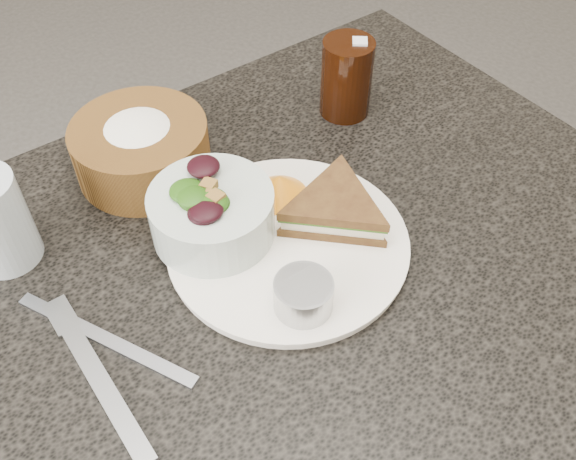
% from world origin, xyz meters
% --- Properties ---
extents(dining_table, '(1.00, 0.70, 0.75)m').
position_xyz_m(dining_table, '(0.00, 0.00, 0.38)').
color(dining_table, black).
rests_on(dining_table, floor).
extents(dinner_plate, '(0.28, 0.28, 0.01)m').
position_xyz_m(dinner_plate, '(0.05, 0.01, 0.76)').
color(dinner_plate, white).
rests_on(dinner_plate, dining_table).
extents(sandwich, '(0.21, 0.21, 0.04)m').
position_xyz_m(sandwich, '(0.11, 0.00, 0.78)').
color(sandwich, '#543A19').
rests_on(sandwich, dinner_plate).
extents(salad_bowl, '(0.16, 0.16, 0.08)m').
position_xyz_m(salad_bowl, '(-0.01, 0.07, 0.80)').
color(salad_bowl, '#B8C8BF').
rests_on(salad_bowl, dinner_plate).
extents(dressing_ramekin, '(0.07, 0.07, 0.04)m').
position_xyz_m(dressing_ramekin, '(0.01, -0.08, 0.78)').
color(dressing_ramekin, '#A2A4A5').
rests_on(dressing_ramekin, dinner_plate).
extents(orange_wedge, '(0.10, 0.10, 0.03)m').
position_xyz_m(orange_wedge, '(0.08, 0.07, 0.78)').
color(orange_wedge, orange).
rests_on(orange_wedge, dinner_plate).
extents(fork, '(0.02, 0.20, 0.01)m').
position_xyz_m(fork, '(-0.20, -0.03, 0.75)').
color(fork, '#94979C').
rests_on(fork, dining_table).
extents(knife, '(0.11, 0.21, 0.00)m').
position_xyz_m(knife, '(-0.18, 0.02, 0.75)').
color(knife, '#979AA4').
rests_on(knife, dining_table).
extents(bread_basket, '(0.20, 0.20, 0.10)m').
position_xyz_m(bread_basket, '(-0.02, 0.22, 0.80)').
color(bread_basket, brown).
rests_on(bread_basket, dining_table).
extents(cola_glass, '(0.08, 0.08, 0.12)m').
position_xyz_m(cola_glass, '(0.27, 0.17, 0.81)').
color(cola_glass, black).
rests_on(cola_glass, dining_table).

